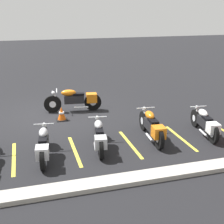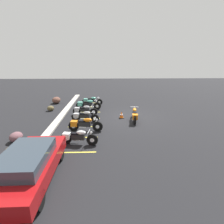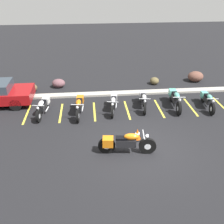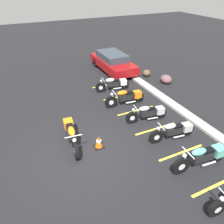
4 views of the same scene
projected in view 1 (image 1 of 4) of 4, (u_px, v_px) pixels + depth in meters
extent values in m
plane|color=black|center=(57.00, 114.00, 12.32)|extent=(60.00, 60.00, 0.00)
cylinder|color=black|center=(53.00, 104.00, 12.47)|extent=(0.70, 0.20, 0.69)
cylinder|color=silver|center=(53.00, 104.00, 12.47)|extent=(0.27, 0.16, 0.26)
cylinder|color=black|center=(93.00, 102.00, 12.73)|extent=(0.70, 0.20, 0.69)
cylinder|color=silver|center=(93.00, 102.00, 12.73)|extent=(0.27, 0.16, 0.26)
cube|color=black|center=(74.00, 99.00, 12.56)|extent=(0.82, 0.38, 0.31)
ellipsoid|color=orange|center=(69.00, 93.00, 12.43)|extent=(0.61, 0.33, 0.25)
cube|color=black|center=(78.00, 94.00, 12.52)|extent=(0.48, 0.30, 0.08)
cube|color=orange|center=(91.00, 98.00, 12.66)|extent=(0.46, 0.42, 0.36)
cylinder|color=silver|center=(55.00, 97.00, 12.40)|extent=(0.28, 0.09, 0.56)
cylinder|color=silver|center=(57.00, 91.00, 12.32)|extent=(0.11, 0.65, 0.04)
sphere|color=silver|center=(53.00, 93.00, 12.33)|extent=(0.15, 0.15, 0.15)
cylinder|color=silver|center=(81.00, 107.00, 12.56)|extent=(0.58, 0.14, 0.07)
cylinder|color=black|center=(195.00, 118.00, 11.01)|extent=(0.20, 0.62, 0.61)
cylinder|color=silver|center=(195.00, 118.00, 11.01)|extent=(0.15, 0.25, 0.23)
cylinder|color=black|center=(213.00, 134.00, 9.66)|extent=(0.20, 0.62, 0.61)
cylinder|color=silver|center=(213.00, 134.00, 9.66)|extent=(0.15, 0.25, 0.23)
cube|color=black|center=(205.00, 122.00, 10.24)|extent=(0.36, 0.74, 0.28)
ellipsoid|color=white|center=(203.00, 113.00, 10.34)|extent=(0.31, 0.55, 0.22)
cube|color=black|center=(207.00, 118.00, 10.04)|extent=(0.28, 0.44, 0.07)
cube|color=white|center=(213.00, 128.00, 9.65)|extent=(0.38, 0.42, 0.32)
cylinder|color=silver|center=(197.00, 113.00, 10.83)|extent=(0.09, 0.25, 0.50)
cylinder|color=silver|center=(198.00, 106.00, 10.70)|extent=(0.58, 0.12, 0.03)
sphere|color=silver|center=(197.00, 107.00, 10.83)|extent=(0.13, 0.13, 0.13)
cylinder|color=silver|center=(203.00, 133.00, 10.10)|extent=(0.14, 0.52, 0.07)
cylinder|color=black|center=(144.00, 121.00, 10.70)|extent=(0.17, 0.66, 0.66)
cylinder|color=silver|center=(144.00, 121.00, 10.70)|extent=(0.14, 0.26, 0.25)
cylinder|color=black|center=(159.00, 138.00, 9.26)|extent=(0.17, 0.66, 0.66)
cylinder|color=silver|center=(159.00, 138.00, 9.26)|extent=(0.14, 0.26, 0.25)
cube|color=black|center=(151.00, 125.00, 9.88)|extent=(0.34, 0.78, 0.30)
ellipsoid|color=orange|center=(150.00, 115.00, 9.98)|extent=(0.30, 0.58, 0.24)
cube|color=black|center=(153.00, 121.00, 9.66)|extent=(0.27, 0.46, 0.08)
cube|color=orange|center=(159.00, 132.00, 9.25)|extent=(0.39, 0.43, 0.34)
cylinder|color=silver|center=(145.00, 115.00, 10.50)|extent=(0.08, 0.26, 0.53)
cylinder|color=silver|center=(146.00, 108.00, 10.36)|extent=(0.62, 0.08, 0.04)
sphere|color=silver|center=(144.00, 109.00, 10.51)|extent=(0.14, 0.14, 0.14)
cylinder|color=silver|center=(149.00, 137.00, 9.72)|extent=(0.11, 0.55, 0.07)
cylinder|color=black|center=(97.00, 129.00, 10.00)|extent=(0.21, 0.62, 0.61)
cylinder|color=silver|center=(97.00, 129.00, 10.00)|extent=(0.15, 0.25, 0.23)
cylinder|color=black|center=(101.00, 148.00, 8.66)|extent=(0.21, 0.62, 0.61)
cylinder|color=silver|center=(101.00, 148.00, 8.66)|extent=(0.15, 0.25, 0.23)
cube|color=black|center=(99.00, 135.00, 9.24)|extent=(0.37, 0.74, 0.28)
ellipsoid|color=#B7B7BC|center=(98.00, 124.00, 9.34)|extent=(0.32, 0.55, 0.22)
cube|color=black|center=(99.00, 131.00, 9.03)|extent=(0.29, 0.44, 0.07)
cube|color=#B7B7BC|center=(101.00, 142.00, 8.65)|extent=(0.39, 0.42, 0.31)
cylinder|color=silver|center=(97.00, 124.00, 9.82)|extent=(0.09, 0.25, 0.49)
cylinder|color=silver|center=(97.00, 117.00, 9.69)|extent=(0.57, 0.13, 0.03)
sphere|color=silver|center=(97.00, 118.00, 9.83)|extent=(0.13, 0.13, 0.13)
cylinder|color=silver|center=(95.00, 147.00, 9.10)|extent=(0.15, 0.51, 0.06)
cylinder|color=black|center=(45.00, 137.00, 9.40)|extent=(0.19, 0.63, 0.62)
cylinder|color=silver|center=(45.00, 137.00, 9.40)|extent=(0.15, 0.25, 0.23)
cylinder|color=black|center=(43.00, 159.00, 8.05)|extent=(0.19, 0.63, 0.62)
cylinder|color=silver|center=(43.00, 159.00, 8.05)|extent=(0.15, 0.25, 0.23)
cube|color=black|center=(44.00, 143.00, 8.64)|extent=(0.35, 0.74, 0.28)
ellipsoid|color=#B7B7BC|center=(43.00, 132.00, 8.73)|extent=(0.31, 0.55, 0.22)
cube|color=black|center=(43.00, 139.00, 8.43)|extent=(0.27, 0.44, 0.07)
cube|color=#B7B7BC|center=(42.00, 152.00, 8.04)|extent=(0.38, 0.41, 0.32)
cylinder|color=silver|center=(44.00, 131.00, 9.22)|extent=(0.09, 0.25, 0.50)
cylinder|color=silver|center=(44.00, 124.00, 9.09)|extent=(0.58, 0.11, 0.03)
sphere|color=silver|center=(44.00, 125.00, 9.23)|extent=(0.13, 0.13, 0.13)
cylinder|color=silver|center=(39.00, 157.00, 8.49)|extent=(0.13, 0.52, 0.07)
cube|color=#A8A399|center=(83.00, 186.00, 7.28)|extent=(18.00, 0.50, 0.12)
cube|color=black|center=(62.00, 120.00, 11.71)|extent=(0.40, 0.40, 0.03)
cone|color=#EA590F|center=(62.00, 113.00, 11.63)|extent=(0.32, 0.32, 0.52)
cylinder|color=white|center=(62.00, 113.00, 11.62)|extent=(0.20, 0.20, 0.06)
cube|color=gold|center=(181.00, 138.00, 10.11)|extent=(0.10, 2.10, 0.00)
cube|color=gold|center=(130.00, 144.00, 9.65)|extent=(0.10, 2.10, 0.00)
cube|color=gold|center=(75.00, 151.00, 9.20)|extent=(0.10, 2.10, 0.00)
cube|color=gold|center=(14.00, 158.00, 8.75)|extent=(0.10, 2.10, 0.00)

